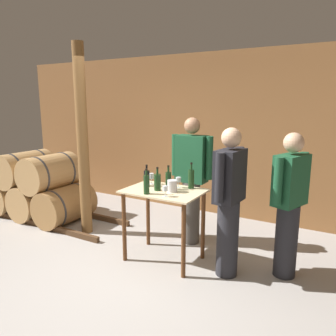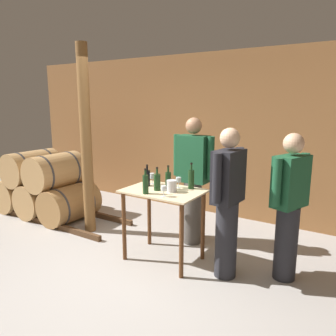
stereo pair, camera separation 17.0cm
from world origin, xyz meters
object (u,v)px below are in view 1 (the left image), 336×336
wine_bottle_right (168,180)px  wine_glass_near_center (178,180)px  wine_bottle_far_left (147,178)px  wine_bottle_far_right (191,178)px  wine_bottle_left (146,184)px  wine_bottle_center (157,182)px  person_host (229,200)px  wine_glass_near_left (151,176)px  wine_glass_near_right (165,189)px  person_visitor_with_scarf (191,178)px  person_visitor_bearded (289,203)px  wooden_post (83,142)px  ice_bucket (172,186)px

wine_bottle_right → wine_glass_near_center: (0.07, 0.12, -0.02)m
wine_bottle_far_left → wine_bottle_far_right: wine_bottle_far_right is taller
wine_bottle_left → wine_bottle_far_right: size_ratio=0.93×
wine_bottle_left → wine_glass_near_center: size_ratio=2.23×
wine_bottle_far_left → wine_bottle_center: 0.24m
wine_bottle_left → wine_bottle_far_right: wine_bottle_far_right is taller
person_host → wine_glass_near_left: bearing=172.9°
wine_glass_near_right → person_visitor_with_scarf: 0.85m
wine_glass_near_center → person_visitor_bearded: size_ratio=0.08×
wine_glass_near_left → person_host: bearing=-7.1°
wooden_post → wine_glass_near_left: wooden_post is taller
wine_bottle_left → person_host: size_ratio=0.18×
wine_glass_near_center → wine_bottle_right: bearing=-119.9°
ice_bucket → wine_bottle_center: bearing=-170.7°
wine_glass_near_right → ice_bucket: ice_bucket is taller
ice_bucket → person_host: person_host is taller
wine_bottle_far_right → wine_glass_near_right: bearing=-102.0°
wine_bottle_left → person_visitor_with_scarf: size_ratio=0.17×
wooden_post → wine_bottle_far_left: size_ratio=10.03×
wine_bottle_left → person_visitor_bearded: (1.45, 0.58, -0.16)m
wooden_post → person_visitor_with_scarf: wooden_post is taller
wine_bottle_left → person_visitor_bearded: bearing=21.7°
wooden_post → wine_glass_near_left: bearing=-0.1°
wine_bottle_far_left → wine_glass_near_center: bearing=18.1°
wooden_post → wine_glass_near_center: (1.53, 0.01, -0.37)m
wine_glass_near_right → person_visitor_bearded: person_visitor_bearded is taller
wine_bottle_left → ice_bucket: wine_bottle_left is taller
wine_bottle_right → person_visitor_bearded: size_ratio=0.18×
person_visitor_bearded → wine_glass_near_right: bearing=-155.1°
person_host → wine_glass_near_right: bearing=-157.7°
wine_glass_near_center → person_host: (0.69, -0.14, -0.11)m
wine_glass_near_left → ice_bucket: bearing=-24.9°
wine_glass_near_center → wine_bottle_far_left: bearing=-161.9°
wine_bottle_center → person_host: size_ratio=0.17×
wine_bottle_center → person_visitor_bearded: bearing=15.1°
wine_bottle_right → wine_glass_near_left: bearing=160.1°
wooden_post → wine_glass_near_right: size_ratio=22.09×
wine_glass_near_left → wine_glass_near_center: size_ratio=1.06×
wine_bottle_far_left → person_visitor_bearded: person_visitor_bearded is taller
wooden_post → wine_bottle_left: size_ratio=9.19×
wine_bottle_right → wine_glass_near_right: size_ratio=2.38×
wine_bottle_far_left → wine_bottle_center: (0.22, -0.10, -0.00)m
wine_bottle_far_left → wine_bottle_left: (0.19, -0.30, 0.01)m
person_visitor_with_scarf → wine_glass_near_left: bearing=-127.8°
wooden_post → wine_bottle_far_right: bearing=1.9°
wooden_post → wine_bottle_right: bearing=-4.4°
wine_bottle_left → person_visitor_bearded: 1.56m
wooden_post → ice_bucket: bearing=-6.9°
ice_bucket → person_visitor_with_scarf: size_ratio=0.08×
ice_bucket → wooden_post: bearing=173.1°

